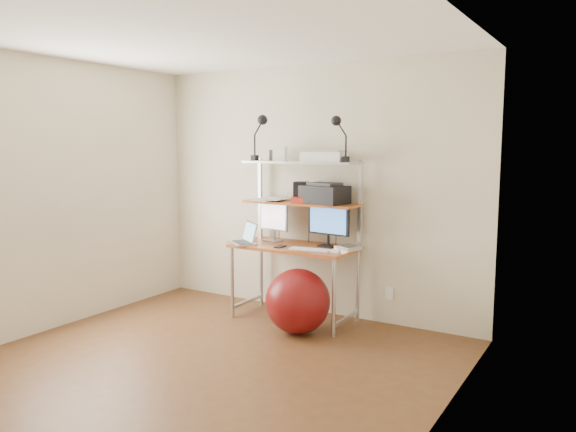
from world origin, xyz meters
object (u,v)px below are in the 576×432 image
Objects in this scene: exercise_ball at (298,301)px; monitor_black at (328,223)px; laptop at (246,239)px; monitor_silver at (274,219)px; printer at (325,194)px.

monitor_black is at bearing 79.62° from exercise_ball.
laptop is 0.87m from exercise_ball.
exercise_ball is at bearing -25.49° from monitor_silver.
laptop is at bearing -148.07° from printer.
laptop is at bearing -106.80° from monitor_silver.
monitor_black is 1.16× the size of laptop.
monitor_silver is 0.91× the size of printer.
laptop is 0.90m from printer.
printer is at bearing 174.95° from monitor_black.
monitor_silver is 0.71× the size of exercise_ball.
laptop is at bearing 166.12° from exercise_ball.
monitor_black is 0.81m from exercise_ball.
exercise_ball is (-0.03, -0.45, -0.95)m from printer.
monitor_silver is at bearing 140.65° from exercise_ball.
monitor_black reaches higher than exercise_ball.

